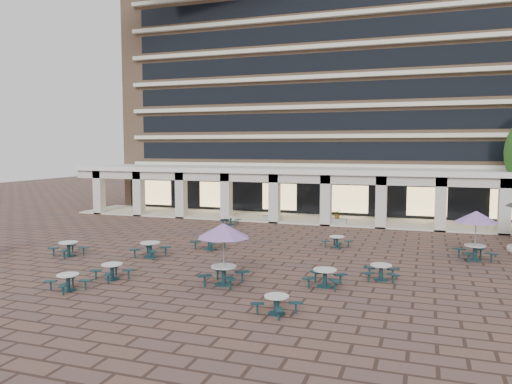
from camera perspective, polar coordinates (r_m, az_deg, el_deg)
ground at (r=28.50m, az=-1.08°, el=-7.30°), size 120.00×120.00×0.00m
apartment_building at (r=52.87m, az=8.62°, el=12.13°), size 40.00×15.50×25.20m
retail_arcade at (r=42.15m, az=5.83°, el=0.86°), size 42.00×6.60×4.40m
picnic_table_0 at (r=30.29m, az=-20.64°, el=-5.97°), size 2.16×2.16×0.80m
picnic_table_1 at (r=23.23m, az=-20.69°, el=-9.46°), size 1.91×1.91×0.70m
picnic_table_2 at (r=24.07m, az=14.10°, el=-8.72°), size 1.74×1.74×0.74m
picnic_table_3 at (r=18.87m, az=2.37°, el=-12.55°), size 1.89×1.89×0.69m
picnic_table_5 at (r=24.44m, az=-16.12°, el=-8.57°), size 2.00×2.00×0.73m
picnic_table_6 at (r=22.25m, az=-3.74°, el=-4.69°), size 2.39×2.39×2.77m
picnic_table_7 at (r=22.51m, az=7.88°, el=-9.51°), size 1.80×1.80×0.78m
picnic_table_8 at (r=30.28m, az=-5.29°, el=-5.59°), size 2.21×2.21×0.85m
picnic_table_9 at (r=28.73m, az=-12.00°, el=-6.30°), size 1.96×1.96×0.83m
picnic_table_11 at (r=29.52m, az=23.86°, el=-2.81°), size 2.33×2.33×2.69m
picnic_table_12 at (r=39.38m, az=-2.92°, el=-3.24°), size 1.62×1.62×0.66m
picnic_table_13 at (r=31.11m, az=9.23°, el=-5.52°), size 1.89×1.89×0.70m
planter_left at (r=41.26m, az=1.74°, el=-2.74°), size 1.50×0.60×1.21m
planter_right at (r=40.00m, az=9.28°, el=-3.03°), size 1.50×0.60×1.24m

